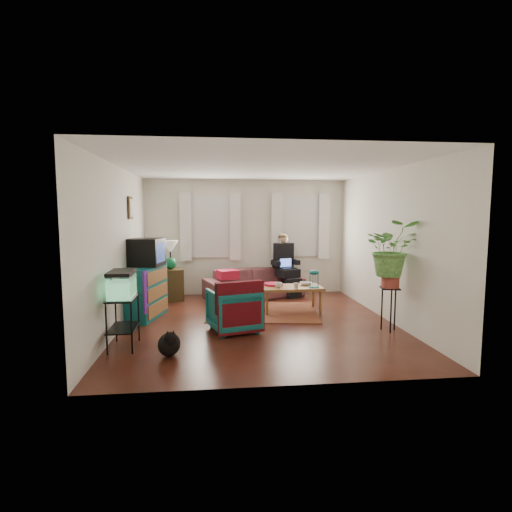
{
  "coord_description": "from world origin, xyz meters",
  "views": [
    {
      "loc": [
        -0.77,
        -6.57,
        1.85
      ],
      "look_at": [
        0.0,
        0.4,
        1.1
      ],
      "focal_mm": 28.0,
      "sensor_mm": 36.0,
      "label": 1
    }
  ],
  "objects": [
    {
      "name": "black_cat",
      "position": [
        -1.34,
        -1.44,
        0.19
      ],
      "size": [
        0.37,
        0.49,
        0.38
      ],
      "primitive_type": "ellipsoid",
      "rotation": [
        0.0,
        0.0,
        0.21
      ],
      "color": "black",
      "rests_on": "floor"
    },
    {
      "name": "dresser",
      "position": [
        -1.99,
        0.58,
        0.46
      ],
      "size": [
        0.74,
        1.11,
        0.92
      ],
      "primitive_type": "cube",
      "rotation": [
        0.0,
        0.0,
        -0.24
      ],
      "color": "navy",
      "rests_on": "floor"
    },
    {
      "name": "sofa",
      "position": [
        0.14,
        2.05,
        0.42
      ],
      "size": [
        2.29,
        1.45,
        0.84
      ],
      "primitive_type": "imported",
      "rotation": [
        0.0,
        0.0,
        0.31
      ],
      "color": "brown",
      "rests_on": "floor"
    },
    {
      "name": "coffee_table",
      "position": [
        0.71,
        0.74,
        0.24
      ],
      "size": [
        1.17,
        0.65,
        0.48
      ],
      "primitive_type": "cube",
      "rotation": [
        0.0,
        0.0,
        0.02
      ],
      "color": "brown",
      "rests_on": "floor"
    },
    {
      "name": "potted_plant",
      "position": [
        1.99,
        -0.68,
        1.18
      ],
      "size": [
        0.92,
        0.84,
        0.88
      ],
      "primitive_type": "imported",
      "rotation": [
        0.0,
        0.0,
        -0.21
      ],
      "color": "#599947",
      "rests_on": "plant_stand"
    },
    {
      "name": "aquarium_stand",
      "position": [
        -2.0,
        -1.04,
        0.36
      ],
      "size": [
        0.37,
        0.64,
        0.71
      ],
      "primitive_type": "cube",
      "rotation": [
        0.0,
        0.0,
        0.02
      ],
      "color": "black",
      "rests_on": "floor"
    },
    {
      "name": "crt_tv",
      "position": [
        -1.95,
        0.68,
        1.16
      ],
      "size": [
        0.67,
        0.63,
        0.49
      ],
      "primitive_type": "cube",
      "rotation": [
        0.0,
        0.0,
        -0.24
      ],
      "color": "black",
      "rests_on": "dresser"
    },
    {
      "name": "wall_right",
      "position": [
        2.25,
        0.0,
        1.3
      ],
      "size": [
        0.01,
        5.0,
        2.6
      ],
      "primitive_type": "cube",
      "color": "silver",
      "rests_on": "floor"
    },
    {
      "name": "cup_a",
      "position": [
        0.45,
        0.63,
        0.53
      ],
      "size": [
        0.13,
        0.13,
        0.1
      ],
      "primitive_type": "imported",
      "rotation": [
        0.0,
        0.0,
        0.02
      ],
      "color": "white",
      "rests_on": "coffee_table"
    },
    {
      "name": "wall_front",
      "position": [
        0.0,
        -2.5,
        1.3
      ],
      "size": [
        4.5,
        0.01,
        2.6
      ],
      "primitive_type": "cube",
      "color": "silver",
      "rests_on": "floor"
    },
    {
      "name": "curtains_left",
      "position": [
        -0.8,
        2.4,
        1.55
      ],
      "size": [
        1.36,
        0.06,
        1.5
      ],
      "primitive_type": "cube",
      "color": "white",
      "rests_on": "wall_back"
    },
    {
      "name": "wall_back",
      "position": [
        0.0,
        2.5,
        1.3
      ],
      "size": [
        4.5,
        0.01,
        2.6
      ],
      "primitive_type": "cube",
      "color": "silver",
      "rests_on": "floor"
    },
    {
      "name": "ceiling",
      "position": [
        0.0,
        0.0,
        2.6
      ],
      "size": [
        4.5,
        5.0,
        0.01
      ],
      "primitive_type": "cube",
      "color": "white",
      "rests_on": "wall_back"
    },
    {
      "name": "birdcage",
      "position": [
        1.11,
        0.6,
        0.64
      ],
      "size": [
        0.19,
        0.19,
        0.34
      ],
      "primitive_type": null,
      "rotation": [
        0.0,
        0.0,
        0.02
      ],
      "color": "#115B6B",
      "rests_on": "coffee_table"
    },
    {
      "name": "side_table",
      "position": [
        -1.65,
        1.96,
        0.34
      ],
      "size": [
        0.57,
        0.57,
        0.67
      ],
      "primitive_type": "cube",
      "rotation": [
        0.0,
        0.0,
        0.27
      ],
      "color": "#3B2316",
      "rests_on": "floor"
    },
    {
      "name": "snack_tray",
      "position": [
        0.39,
        0.89,
        0.5
      ],
      "size": [
        0.36,
        0.36,
        0.04
      ],
      "primitive_type": "cylinder",
      "rotation": [
        0.0,
        0.0,
        0.02
      ],
      "color": "#B21414",
      "rests_on": "coffee_table"
    },
    {
      "name": "table_lamp",
      "position": [
        -1.65,
        1.96,
        0.96
      ],
      "size": [
        0.43,
        0.43,
        0.62
      ],
      "primitive_type": null,
      "rotation": [
        0.0,
        0.0,
        0.27
      ],
      "color": "white",
      "rests_on": "side_table"
    },
    {
      "name": "serape_throw",
      "position": [
        -0.36,
        -0.68,
        0.53
      ],
      "size": [
        0.76,
        0.38,
        0.61
      ],
      "primitive_type": "cube",
      "rotation": [
        0.0,
        0.0,
        0.29
      ],
      "color": "#9E0A0A",
      "rests_on": "armchair"
    },
    {
      "name": "aquarium",
      "position": [
        -2.0,
        -1.04,
        0.9
      ],
      "size": [
        0.33,
        0.59,
        0.37
      ],
      "primitive_type": "cube",
      "rotation": [
        0.0,
        0.0,
        0.02
      ],
      "color": "#7FD899",
      "rests_on": "aquarium_stand"
    },
    {
      "name": "bowl",
      "position": [
        1.02,
        0.86,
        0.5
      ],
      "size": [
        0.23,
        0.23,
        0.06
      ],
      "primitive_type": "imported",
      "rotation": [
        0.0,
        0.0,
        0.02
      ],
      "color": "white",
      "rests_on": "coffee_table"
    },
    {
      "name": "cup_b",
      "position": [
        0.76,
        0.56,
        0.53
      ],
      "size": [
        0.11,
        0.11,
        0.1
      ],
      "primitive_type": "imported",
      "rotation": [
        0.0,
        0.0,
        0.02
      ],
      "color": "beige",
      "rests_on": "coffee_table"
    },
    {
      "name": "area_rug",
      "position": [
        0.17,
        0.72,
        0.01
      ],
      "size": [
        2.2,
        1.86,
        0.01
      ],
      "primitive_type": "cube",
      "rotation": [
        0.0,
        0.0,
        -0.14
      ],
      "color": "brown",
      "rests_on": "floor"
    },
    {
      "name": "armchair",
      "position": [
        -0.44,
        -0.41,
        0.37
      ],
      "size": [
        0.89,
        0.86,
        0.74
      ],
      "primitive_type": "imported",
      "rotation": [
        0.0,
        0.0,
        3.44
      ],
      "color": "#105061",
      "rests_on": "floor"
    },
    {
      "name": "wall_left",
      "position": [
        -2.25,
        0.0,
        1.3
      ],
      "size": [
        0.01,
        5.0,
        2.6
      ],
      "primitive_type": "cube",
      "color": "silver",
      "rests_on": "floor"
    },
    {
      "name": "picture_frame",
      "position": [
        -2.21,
        0.85,
        1.95
      ],
      "size": [
        0.04,
        0.32,
        0.4
      ],
      "primitive_type": "cube",
      "color": "#3D2616",
      "rests_on": "wall_left"
    },
    {
      "name": "curtains_right",
      "position": [
        1.25,
        2.4,
        1.55
      ],
      "size": [
        1.36,
        0.06,
        1.5
      ],
      "primitive_type": "cube",
      "color": "white",
      "rests_on": "wall_back"
    },
    {
      "name": "seated_person",
      "position": [
        0.87,
        2.29,
        0.64
      ],
      "size": [
        0.71,
        0.79,
        1.27
      ],
      "primitive_type": null,
      "rotation": [
        0.0,
        0.0,
        0.31
      ],
      "color": "black",
      "rests_on": "sofa"
    },
    {
      "name": "plant_stand",
      "position": [
        1.99,
        -0.68,
        0.35
      ],
      "size": [
        0.35,
        0.35,
        0.7
      ],
      "primitive_type": "cube",
      "rotation": [
        0.0,
        0.0,
        -0.21
      ],
      "color": "black",
      "rests_on": "floor"
    },
    {
      "name": "window_right",
      "position": [
        1.25,
        2.48,
        1.55
      ],
      "size": [
        1.08,
        0.04,
        1.38
      ],
      "primitive_type": "cube",
      "color": "white",
      "rests_on": "wall_back"
    },
    {
      "name": "window_left",
      "position": [
        -0.8,
        2.48,
        1.55
      ],
      "size": [
        1.08,
        0.04,
        1.38
      ],
      "primitive_type": "cube",
      "color": "white",
      "rests_on": "wall_back"
    },
    {
      "name": "floor",
      "position": [
        0.0,
        0.0,
        0.0
      ],
      "size": [
        4.5,
        5.0,
        0.01
      ],
      "primitive_type": "cube",
      "color": "#4F2B14",
      "rests_on": "ground"
    }
  ]
}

